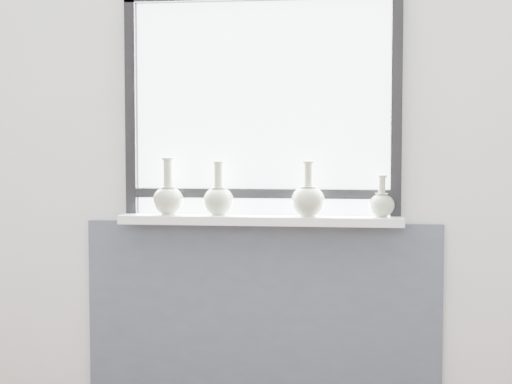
# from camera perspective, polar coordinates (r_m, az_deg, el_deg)

# --- Properties ---
(back_wall) EXTENTS (3.60, 0.02, 2.60)m
(back_wall) POSITION_cam_1_polar(r_m,az_deg,el_deg) (3.74, 0.48, 4.54)
(back_wall) COLOR silver
(back_wall) RESTS_ON ground
(apron_panel) EXTENTS (1.70, 0.03, 0.86)m
(apron_panel) POSITION_cam_1_polar(r_m,az_deg,el_deg) (3.80, 0.42, -8.70)
(apron_panel) COLOR #474F5D
(apron_panel) RESTS_ON ground
(windowsill) EXTENTS (1.32, 0.18, 0.04)m
(windowsill) POSITION_cam_1_polar(r_m,az_deg,el_deg) (3.66, 0.30, -2.03)
(windowsill) COLOR white
(windowsill) RESTS_ON apron_panel
(window) EXTENTS (1.30, 0.06, 1.05)m
(window) POSITION_cam_1_polar(r_m,az_deg,el_deg) (3.71, 0.42, 6.73)
(window) COLOR black
(window) RESTS_ON windowsill
(vase_a) EXTENTS (0.14, 0.14, 0.27)m
(vase_a) POSITION_cam_1_polar(r_m,az_deg,el_deg) (3.72, -6.41, -0.37)
(vase_a) COLOR #A7B392
(vase_a) RESTS_ON windowsill
(vase_b) EXTENTS (0.14, 0.14, 0.25)m
(vase_b) POSITION_cam_1_polar(r_m,az_deg,el_deg) (3.67, -2.75, -0.45)
(vase_b) COLOR #A7B392
(vase_b) RESTS_ON windowsill
(vase_c) EXTENTS (0.15, 0.15, 0.26)m
(vase_c) POSITION_cam_1_polar(r_m,az_deg,el_deg) (3.61, 3.81, -0.51)
(vase_c) COLOR #A7B392
(vase_c) RESTS_ON windowsill
(vase_d) EXTENTS (0.12, 0.12, 0.19)m
(vase_d) POSITION_cam_1_polar(r_m,az_deg,el_deg) (3.62, 9.12, -0.82)
(vase_d) COLOR #A7B392
(vase_d) RESTS_ON windowsill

